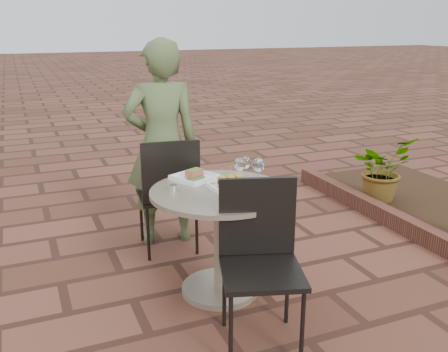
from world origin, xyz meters
name	(u,v)px	position (x,y,z in m)	size (l,w,h in m)	color
ground	(247,276)	(0.00, 0.00, 0.00)	(60.00, 60.00, 0.00)	brown
cafe_table	(220,225)	(-0.26, -0.11, 0.48)	(0.90, 0.90, 0.73)	gray
chair_far	(169,187)	(-0.39, 0.61, 0.55)	(0.48, 0.48, 0.93)	black
chair_near	(260,248)	(-0.24, -0.65, 0.55)	(0.55, 0.55, 0.93)	black
diner	(162,144)	(-0.36, 0.85, 0.83)	(0.60, 0.40, 1.65)	#4B5D33
plate_salmon	(194,176)	(-0.33, 0.17, 0.75)	(0.34, 0.34, 0.07)	white
plate_sliders	(231,184)	(-0.19, -0.12, 0.76)	(0.26, 0.26, 0.16)	white
plate_tuna	(245,200)	(-0.21, -0.38, 0.74)	(0.27, 0.27, 0.03)	white
wine_glass_right	(258,166)	(0.02, -0.10, 0.86)	(0.08, 0.08, 0.18)	white
wine_glass_mid	(240,165)	(-0.08, -0.03, 0.86)	(0.08, 0.08, 0.18)	white
wine_glass_far	(246,163)	(-0.01, 0.04, 0.84)	(0.07, 0.07, 0.16)	white
steel_ramekin	(173,188)	(-0.54, -0.01, 0.75)	(0.05, 0.05, 0.04)	silver
cutlery_set	(267,191)	(0.01, -0.25, 0.73)	(0.09, 0.20, 0.00)	silver
planter_curb	(395,220)	(1.60, 0.30, 0.07)	(0.12, 3.00, 0.15)	brown
potted_plant_a	(382,169)	(1.85, 0.83, 0.38)	(0.58, 0.50, 0.64)	#33662D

